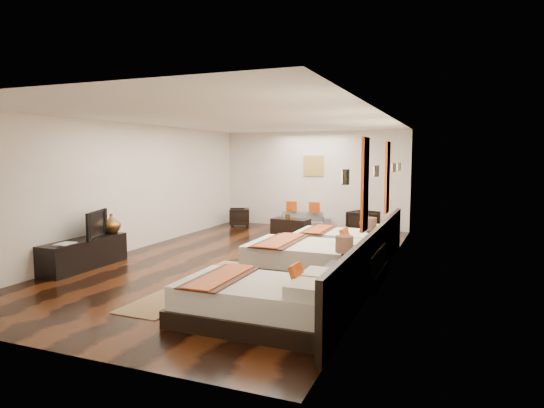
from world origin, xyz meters
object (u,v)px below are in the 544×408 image
at_px(bed_near, 262,302).
at_px(nightstand_a, 344,278).
at_px(figurine, 111,223).
at_px(tv_console, 84,254).
at_px(bed_far, 343,242).
at_px(coffee_table, 291,226).
at_px(sofa, 303,220).
at_px(armchair_right, 363,222).
at_px(bed_mid, 315,260).
at_px(table_plant, 288,214).
at_px(nightstand_b, 369,251).
at_px(armchair_left, 239,217).
at_px(book, 59,244).
at_px(tv, 92,224).

xyz_separation_m(bed_near, nightstand_a, (0.75, 1.27, 0.06)).
bearing_deg(figurine, tv_console, -90.00).
bearing_deg(bed_far, coffee_table, 132.77).
bearing_deg(figurine, nightstand_a, -10.14).
bearing_deg(coffee_table, nightstand_a, -63.05).
height_order(sofa, armchair_right, armchair_right).
bearing_deg(bed_near, nightstand_a, 59.43).
bearing_deg(bed_mid, table_plant, 115.70).
xyz_separation_m(figurine, armchair_right, (4.12, 4.98, -0.43)).
bearing_deg(tv_console, nightstand_b, 21.38).
bearing_deg(bed_mid, figurine, -177.18).
bearing_deg(nightstand_b, armchair_right, 102.21).
xyz_separation_m(bed_near, sofa, (-1.92, 7.56, -0.04)).
relative_size(bed_near, nightstand_a, 2.21).
bearing_deg(armchair_right, table_plant, 127.98).
bearing_deg(armchair_left, table_plant, 45.83).
height_order(tv_console, figurine, figurine).
distance_m(nightstand_a, coffee_table, 5.88).
bearing_deg(book, tv_console, 90.00).
xyz_separation_m(bed_mid, nightstand_a, (0.75, -1.09, 0.03)).
distance_m(nightstand_b, table_plant, 4.19).
bearing_deg(sofa, armchair_right, -33.19).
xyz_separation_m(bed_far, figurine, (-4.19, -2.29, 0.49)).
xyz_separation_m(bed_mid, book, (-4.20, -1.54, 0.26)).
xyz_separation_m(nightstand_b, coffee_table, (-2.66, 3.17, -0.14)).
height_order(bed_near, table_plant, bed_near).
bearing_deg(coffee_table, tv, -114.34).
height_order(nightstand_a, book, nightstand_a).
bearing_deg(coffee_table, table_plant, -173.01).
xyz_separation_m(nightstand_a, nightstand_b, (-0.00, 2.07, 0.00)).
bearing_deg(nightstand_a, bed_near, -120.57).
height_order(bed_far, armchair_right, bed_far).
bearing_deg(armchair_left, book, -28.11).
height_order(bed_far, table_plant, bed_far).
bearing_deg(sofa, tv, -130.72).
height_order(figurine, sofa, figurine).
relative_size(tv, armchair_left, 1.51).
height_order(bed_near, bed_far, bed_near).
bearing_deg(sofa, armchair_left, 172.34).
xyz_separation_m(tv, table_plant, (2.16, 4.92, -0.27)).
xyz_separation_m(bed_mid, armchair_right, (-0.08, 4.78, 0.01)).
bearing_deg(table_plant, bed_near, -72.98).
relative_size(tv, sofa, 0.57).
xyz_separation_m(bed_mid, table_plant, (-1.99, 4.14, 0.23)).
bearing_deg(table_plant, sofa, 86.06).
bearing_deg(sofa, bed_mid, -90.00).
xyz_separation_m(bed_mid, nightstand_b, (0.75, 0.97, 0.03)).
bearing_deg(bed_far, book, -139.23).
distance_m(tv, armchair_left, 5.61).
xyz_separation_m(bed_far, tv, (-4.14, -2.86, 0.55)).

